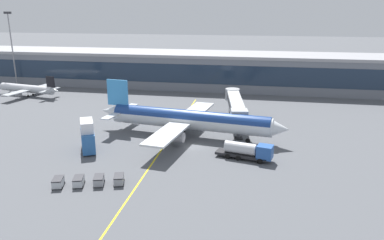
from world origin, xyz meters
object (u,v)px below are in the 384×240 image
at_px(main_airliner, 189,119).
at_px(baggage_cart_0, 58,182).
at_px(baggage_cart_2, 99,180).
at_px(baggage_cart_3, 119,179).
at_px(commuter_jet_far, 27,89).
at_px(baggage_cart_1, 79,181).
at_px(fuel_tanker, 248,151).
at_px(catering_lift, 88,136).

height_order(main_airliner, baggage_cart_0, main_airliner).
distance_m(baggage_cart_2, baggage_cart_3, 3.20).
bearing_deg(commuter_jet_far, baggage_cart_2, -48.20).
bearing_deg(baggage_cart_0, baggage_cart_1, 17.37).
bearing_deg(baggage_cart_2, fuel_tanker, 33.65).
xyz_separation_m(fuel_tanker, baggage_cart_0, (-29.24, -17.31, -0.96)).
relative_size(main_airliner, fuel_tanker, 3.96).
height_order(baggage_cart_3, commuter_jet_far, commuter_jet_far).
relative_size(baggage_cart_2, baggage_cart_3, 1.00).
bearing_deg(main_airliner, catering_lift, -145.35).
bearing_deg(baggage_cart_2, commuter_jet_far, 131.80).
relative_size(baggage_cart_1, baggage_cart_2, 1.00).
bearing_deg(baggage_cart_1, catering_lift, 110.20).
bearing_deg(fuel_tanker, commuter_jet_far, 150.84).
height_order(baggage_cart_0, baggage_cart_3, same).
height_order(baggage_cart_1, baggage_cart_2, same).
distance_m(catering_lift, baggage_cart_2, 16.52).
distance_m(fuel_tanker, baggage_cart_2, 27.81).
relative_size(main_airliner, catering_lift, 6.11).
distance_m(fuel_tanker, baggage_cart_1, 30.89).
xyz_separation_m(main_airliner, commuter_jet_far, (-60.00, 30.10, -1.47)).
xyz_separation_m(main_airliner, baggage_cart_3, (-6.42, -25.45, -3.18)).
distance_m(baggage_cart_1, baggage_cart_3, 6.40).
distance_m(fuel_tanker, catering_lift, 31.73).
bearing_deg(main_airliner, fuel_tanker, -38.86).
xyz_separation_m(main_airliner, baggage_cart_1, (-12.53, -27.36, -3.18)).
height_order(main_airliner, commuter_jet_far, main_airliner).
xyz_separation_m(baggage_cart_0, baggage_cart_3, (9.16, 2.87, 0.00)).
bearing_deg(fuel_tanker, baggage_cart_3, -144.27).
bearing_deg(catering_lift, baggage_cart_3, -48.27).
bearing_deg(commuter_jet_far, baggage_cart_3, -46.03).
xyz_separation_m(baggage_cart_1, baggage_cart_2, (3.05, 0.96, 0.00)).
distance_m(fuel_tanker, baggage_cart_0, 33.99).
xyz_separation_m(baggage_cart_2, baggage_cart_3, (3.05, 0.96, 0.00)).
relative_size(baggage_cart_1, baggage_cart_3, 1.00).
bearing_deg(main_airliner, baggage_cart_0, -118.83).
relative_size(fuel_tanker, baggage_cart_0, 3.71).
bearing_deg(commuter_jet_far, catering_lift, -45.38).
xyz_separation_m(main_airliner, catering_lift, (-18.02, -12.45, -0.90)).
xyz_separation_m(baggage_cart_1, commuter_jet_far, (-47.47, 57.46, 1.71)).
distance_m(main_airliner, fuel_tanker, 17.68).
distance_m(fuel_tanker, baggage_cart_3, 24.75).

